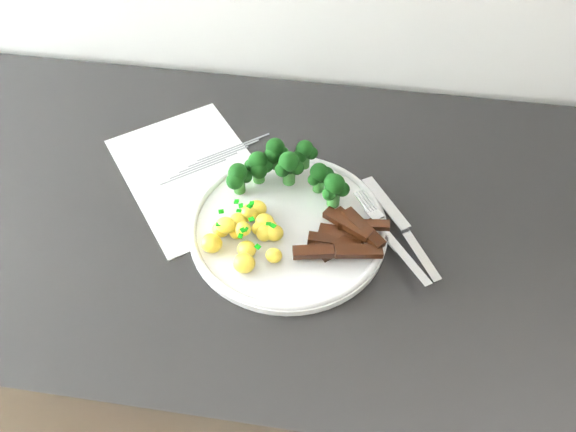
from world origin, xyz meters
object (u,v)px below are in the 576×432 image
recipe_paper (193,173)px  fork (393,240)px  potatoes (248,233)px  knife (409,239)px  plate (288,226)px  counter (242,357)px  beef_strips (345,237)px  broccoli (287,168)px

recipe_paper → fork: size_ratio=2.11×
fork → potatoes: bearing=-174.2°
knife → plate: bearing=-179.6°
counter → beef_strips: 0.52m
counter → plate: (0.10, -0.02, 0.47)m
plate → potatoes: 0.06m
plate → beef_strips: beef_strips is taller
broccoli → fork: 0.18m
broccoli → knife: (0.18, -0.07, -0.04)m
broccoli → beef_strips: (0.09, -0.09, -0.02)m
plate → beef_strips: size_ratio=2.21×
potatoes → beef_strips: size_ratio=0.96×
recipe_paper → broccoli: bearing=-4.7°
knife → recipe_paper: bearing=165.3°
plate → broccoli: (-0.01, 0.07, 0.04)m
recipe_paper → knife: knife is taller
beef_strips → knife: (0.09, 0.02, -0.01)m
knife → counter: bearing=175.8°
fork → knife: 0.03m
counter → potatoes: 0.49m
knife → beef_strips: bearing=-167.3°
potatoes → beef_strips: potatoes is taller
broccoli → fork: size_ratio=1.13×
broccoli → potatoes: 0.11m
broccoli → knife: size_ratio=1.01×
fork → counter: bearing=172.5°
counter → recipe_paper: (-0.06, 0.07, 0.46)m
fork → knife: fork is taller
broccoli → counter: bearing=-147.4°
plate → knife: knife is taller
recipe_paper → plate: 0.18m
potatoes → knife: (0.22, 0.03, -0.01)m
broccoli → beef_strips: bearing=-45.2°
potatoes → beef_strips: (0.13, 0.01, -0.00)m
plate → beef_strips: 0.08m
beef_strips → recipe_paper: bearing=156.2°
plate → potatoes: potatoes is taller
broccoli → knife: broccoli is taller
recipe_paper → potatoes: potatoes is taller
beef_strips → plate: bearing=166.9°
fork → recipe_paper: bearing=162.1°
plate → fork: size_ratio=1.78×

